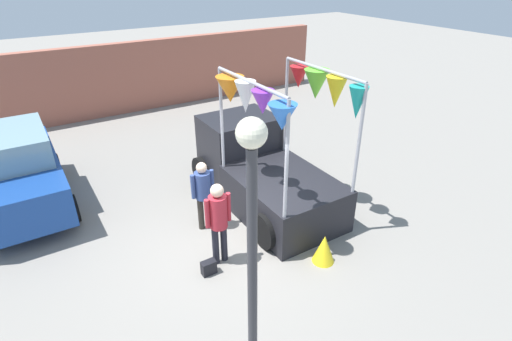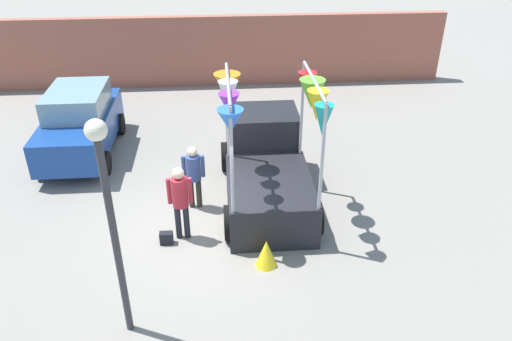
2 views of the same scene
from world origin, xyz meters
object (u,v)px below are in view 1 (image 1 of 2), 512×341
(parked_car, at_px, (18,171))
(person_customer, at_px, (218,217))
(handbag, at_px, (209,267))
(street_lamp, at_px, (252,235))
(folded_kite_bundle_sunflower, at_px, (324,249))
(person_vendor, at_px, (203,190))
(vendor_truck, at_px, (260,163))

(parked_car, bearing_deg, person_customer, -54.64)
(handbag, bearing_deg, street_lamp, -101.07)
(parked_car, height_order, folded_kite_bundle_sunflower, parked_car)
(person_customer, xyz_separation_m, person_vendor, (0.24, 1.19, -0.09))
(parked_car, height_order, person_customer, parked_car)
(person_customer, distance_m, folded_kite_bundle_sunflower, 2.16)
(person_customer, height_order, person_vendor, person_customer)
(parked_car, distance_m, street_lamp, 7.32)
(person_customer, relative_size, person_vendor, 1.09)
(street_lamp, bearing_deg, vendor_truck, 56.40)
(person_customer, distance_m, handbag, 1.00)
(person_vendor, distance_m, street_lamp, 4.20)
(parked_car, relative_size, person_customer, 2.30)
(person_vendor, bearing_deg, person_customer, -101.47)
(street_lamp, bearing_deg, parked_car, 108.01)
(person_vendor, distance_m, handbag, 1.72)
(person_customer, bearing_deg, vendor_truck, 39.63)
(parked_car, xyz_separation_m, person_customer, (3.01, -4.25, 0.11))
(person_vendor, relative_size, street_lamp, 0.40)
(handbag, relative_size, street_lamp, 0.07)
(person_vendor, bearing_deg, folded_kite_bundle_sunflower, -56.87)
(person_customer, distance_m, street_lamp, 3.07)
(vendor_truck, relative_size, street_lamp, 1.04)
(vendor_truck, distance_m, handbag, 3.04)
(vendor_truck, bearing_deg, street_lamp, -123.60)
(vendor_truck, relative_size, folded_kite_bundle_sunflower, 6.89)
(parked_car, distance_m, person_vendor, 4.47)
(vendor_truck, bearing_deg, person_vendor, -165.90)
(parked_car, xyz_separation_m, folded_kite_bundle_sunflower, (4.73, -5.32, -0.64))
(street_lamp, bearing_deg, person_vendor, 74.28)
(person_customer, bearing_deg, person_vendor, 78.53)
(person_vendor, height_order, folded_kite_bundle_sunflower, person_vendor)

